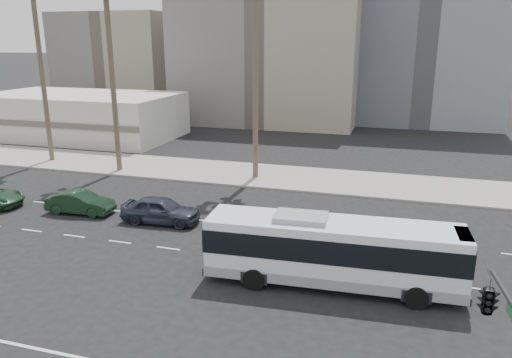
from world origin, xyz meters
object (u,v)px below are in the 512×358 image
at_px(car_b, 80,203).
at_px(traffic_signal, 491,307).
at_px(city_bus, 332,250).
at_px(car_a, 161,210).

height_order(car_b, traffic_signal, traffic_signal).
distance_m(city_bus, traffic_signal, 10.38).
relative_size(city_bus, car_a, 2.40).
xyz_separation_m(car_b, traffic_signal, (22.12, -13.60, 3.88)).
relative_size(city_bus, traffic_signal, 2.12).
height_order(city_bus, traffic_signal, traffic_signal).
bearing_deg(car_a, car_b, 86.69).
relative_size(car_a, traffic_signal, 0.88).
bearing_deg(traffic_signal, car_a, 134.17).
bearing_deg(car_b, city_bus, -109.38).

